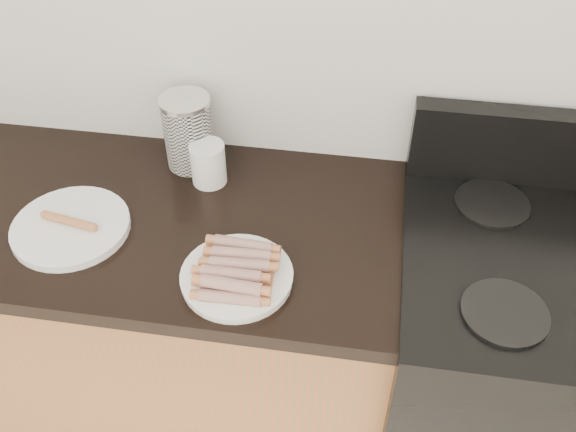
% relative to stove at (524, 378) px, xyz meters
% --- Properties ---
extents(wall_back, '(4.00, 0.04, 2.60)m').
position_rel_stove_xyz_m(wall_back, '(-0.78, 0.32, 0.84)').
color(wall_back, silver).
rests_on(wall_back, ground).
extents(cabinet_base, '(2.20, 0.59, 0.86)m').
position_rel_stove_xyz_m(cabinet_base, '(-1.48, 0.01, -0.03)').
color(cabinet_base, '#995831').
rests_on(cabinet_base, floor).
extents(stove, '(0.76, 0.65, 0.91)m').
position_rel_stove_xyz_m(stove, '(0.00, 0.00, 0.00)').
color(stove, black).
rests_on(stove, floor).
extents(stove_panel, '(0.76, 0.06, 0.20)m').
position_rel_stove_xyz_m(stove_panel, '(0.00, 0.28, 0.55)').
color(stove_panel, black).
rests_on(stove_panel, stove).
extents(burner_near_left, '(0.18, 0.18, 0.01)m').
position_rel_stove_xyz_m(burner_near_left, '(-0.17, -0.17, 0.46)').
color(burner_near_left, black).
rests_on(burner_near_left, stove).
extents(burner_far_left, '(0.18, 0.18, 0.01)m').
position_rel_stove_xyz_m(burner_far_left, '(-0.17, 0.17, 0.46)').
color(burner_far_left, black).
rests_on(burner_far_left, stove).
extents(main_plate, '(0.27, 0.27, 0.02)m').
position_rel_stove_xyz_m(main_plate, '(-0.73, -0.16, 0.45)').
color(main_plate, white).
rests_on(main_plate, counter_slab).
extents(side_plate, '(0.30, 0.30, 0.02)m').
position_rel_stove_xyz_m(side_plate, '(-1.15, -0.06, 0.45)').
color(side_plate, white).
rests_on(side_plate, counter_slab).
extents(hotdog_pile, '(0.13, 0.18, 0.05)m').
position_rel_stove_xyz_m(hotdog_pile, '(-0.73, -0.16, 0.48)').
color(hotdog_pile, maroon).
rests_on(hotdog_pile, main_plate).
extents(plain_sausages, '(0.13, 0.04, 0.02)m').
position_rel_stove_xyz_m(plain_sausages, '(-1.15, -0.06, 0.47)').
color(plain_sausages, '#C0753E').
rests_on(plain_sausages, side_plate).
extents(canister, '(0.13, 0.13, 0.20)m').
position_rel_stove_xyz_m(canister, '(-0.94, 0.23, 0.54)').
color(canister, white).
rests_on(canister, counter_slab).
extents(mug, '(0.11, 0.11, 0.11)m').
position_rel_stove_xyz_m(mug, '(-0.88, 0.17, 0.50)').
color(mug, white).
rests_on(mug, counter_slab).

